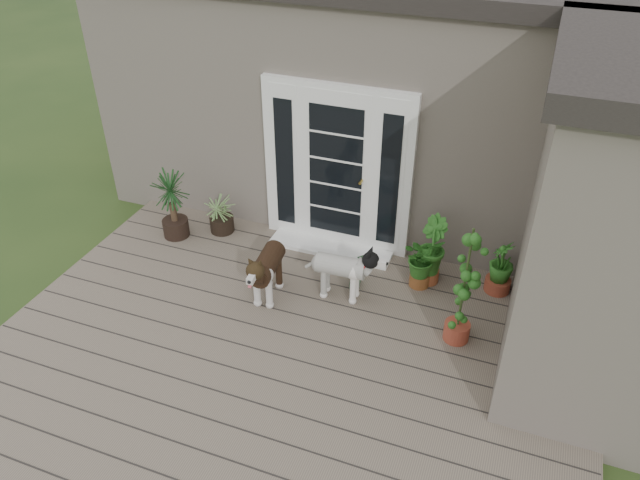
% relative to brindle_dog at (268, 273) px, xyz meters
% --- Properties ---
extents(deck, '(6.20, 4.60, 0.12)m').
position_rel_brindle_dog_xyz_m(deck, '(0.55, -0.85, -0.40)').
color(deck, '#6B5B4C').
rests_on(deck, ground).
extents(house_main, '(7.40, 4.00, 3.10)m').
position_rel_brindle_dog_xyz_m(house_main, '(0.55, 3.40, 1.09)').
color(house_main, '#665E54').
rests_on(house_main, ground).
extents(house_wing, '(1.60, 2.40, 3.10)m').
position_rel_brindle_dog_xyz_m(house_wing, '(3.45, 0.25, 1.09)').
color(house_wing, '#665E54').
rests_on(house_wing, ground).
extents(door_unit, '(1.90, 0.14, 2.15)m').
position_rel_brindle_dog_xyz_m(door_unit, '(0.35, 1.35, 0.74)').
color(door_unit, white).
rests_on(door_unit, deck).
extents(door_step, '(1.60, 0.40, 0.05)m').
position_rel_brindle_dog_xyz_m(door_step, '(0.35, 1.15, -0.31)').
color(door_step, white).
rests_on(door_step, deck).
extents(brindle_dog, '(0.43, 0.85, 0.68)m').
position_rel_brindle_dog_xyz_m(brindle_dog, '(0.00, 0.00, 0.00)').
color(brindle_dog, '#311F12').
rests_on(brindle_dog, deck).
extents(white_dog, '(0.78, 0.37, 0.64)m').
position_rel_brindle_dog_xyz_m(white_dog, '(0.78, 0.29, -0.02)').
color(white_dog, silver).
rests_on(white_dog, deck).
extents(spider_plant, '(0.68, 0.68, 0.57)m').
position_rel_brindle_dog_xyz_m(spider_plant, '(-1.17, 1.05, -0.05)').
color(spider_plant, '#81985E').
rests_on(spider_plant, deck).
extents(yucca, '(0.82, 0.82, 0.94)m').
position_rel_brindle_dog_xyz_m(yucca, '(-1.70, 0.73, 0.13)').
color(yucca, black).
rests_on(yucca, deck).
extents(herb_a, '(0.64, 0.64, 0.58)m').
position_rel_brindle_dog_xyz_m(herb_a, '(1.60, 0.83, -0.05)').
color(herb_a, '#184E16').
rests_on(herb_a, deck).
extents(herb_b, '(0.57, 0.57, 0.65)m').
position_rel_brindle_dog_xyz_m(herb_b, '(1.67, 0.95, -0.02)').
color(herb_b, '#17521A').
rests_on(herb_b, deck).
extents(herb_c, '(0.38, 0.38, 0.53)m').
position_rel_brindle_dog_xyz_m(herb_c, '(2.48, 1.05, -0.07)').
color(herb_c, '#1F5B1A').
rests_on(herb_c, deck).
extents(sapling, '(0.53, 0.53, 1.46)m').
position_rel_brindle_dog_xyz_m(sapling, '(2.18, 0.06, 0.39)').
color(sapling, '#265418').
rests_on(sapling, deck).
extents(clog_left, '(0.22, 0.37, 0.10)m').
position_rel_brindle_dog_xyz_m(clog_left, '(0.87, 0.61, -0.29)').
color(clog_left, '#15361D').
rests_on(clog_left, deck).
extents(clog_right, '(0.26, 0.28, 0.08)m').
position_rel_brindle_dog_xyz_m(clog_right, '(0.86, 1.09, -0.30)').
color(clog_right, black).
rests_on(clog_right, deck).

